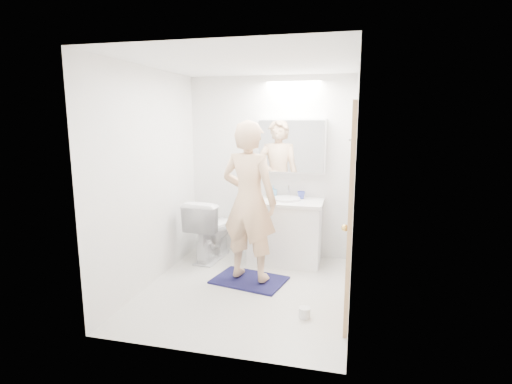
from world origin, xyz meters
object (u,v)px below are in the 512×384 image
(toilet_paper_roll, at_px, (304,313))
(vanity_cabinet, at_px, (285,233))
(person, at_px, (249,201))
(soap_bottle_a, at_px, (269,189))
(medicine_cabinet, at_px, (292,146))
(toothbrush_cup, at_px, (301,195))
(toilet, at_px, (211,229))
(soap_bottle_b, at_px, (273,191))

(toilet_paper_roll, bearing_deg, vanity_cabinet, 106.75)
(person, xyz_separation_m, toilet_paper_roll, (0.72, -0.71, -0.89))
(soap_bottle_a, bearing_deg, medicine_cabinet, 11.86)
(vanity_cabinet, distance_m, medicine_cabinet, 1.13)
(medicine_cabinet, relative_size, toilet_paper_roll, 8.00)
(toothbrush_cup, bearing_deg, person, -117.71)
(toilet_paper_roll, bearing_deg, person, 135.73)
(toilet, bearing_deg, medicine_cabinet, -157.04)
(soap_bottle_a, distance_m, toilet_paper_roll, 1.94)
(vanity_cabinet, height_order, person, person)
(soap_bottle_b, distance_m, toothbrush_cup, 0.38)
(vanity_cabinet, distance_m, toothbrush_cup, 0.53)
(toothbrush_cup, height_order, toilet_paper_roll, toothbrush_cup)
(medicine_cabinet, relative_size, toothbrush_cup, 8.51)
(medicine_cabinet, height_order, toothbrush_cup, medicine_cabinet)
(soap_bottle_b, height_order, toothbrush_cup, soap_bottle_b)
(vanity_cabinet, distance_m, toilet_paper_roll, 1.54)
(vanity_cabinet, bearing_deg, medicine_cabinet, 80.75)
(soap_bottle_a, height_order, soap_bottle_b, soap_bottle_a)
(vanity_cabinet, relative_size, toilet, 1.10)
(toilet, xyz_separation_m, soap_bottle_b, (0.78, 0.30, 0.49))
(vanity_cabinet, bearing_deg, soap_bottle_a, 149.19)
(soap_bottle_b, xyz_separation_m, toothbrush_cup, (0.38, -0.02, -0.03))
(toilet, height_order, person, person)
(toilet, bearing_deg, soap_bottle_b, -154.09)
(medicine_cabinet, height_order, toilet, medicine_cabinet)
(person, height_order, toilet_paper_roll, person)
(toilet, bearing_deg, toilet_paper_roll, 142.01)
(medicine_cabinet, height_order, soap_bottle_b, medicine_cabinet)
(toilet, distance_m, toilet_paper_roll, 1.97)
(person, relative_size, soap_bottle_a, 8.52)
(soap_bottle_a, relative_size, toilet_paper_roll, 1.91)
(toothbrush_cup, bearing_deg, vanity_cabinet, -137.89)
(toilet_paper_roll, bearing_deg, medicine_cabinet, 103.60)
(person, distance_m, soap_bottle_a, 0.88)
(medicine_cabinet, relative_size, toilet, 1.07)
(vanity_cabinet, bearing_deg, toothbrush_cup, 42.11)
(person, height_order, toothbrush_cup, person)
(toothbrush_cup, bearing_deg, toilet_paper_roll, -80.90)
(medicine_cabinet, distance_m, toothbrush_cup, 0.65)
(medicine_cabinet, height_order, soap_bottle_a, medicine_cabinet)
(medicine_cabinet, bearing_deg, person, -109.07)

